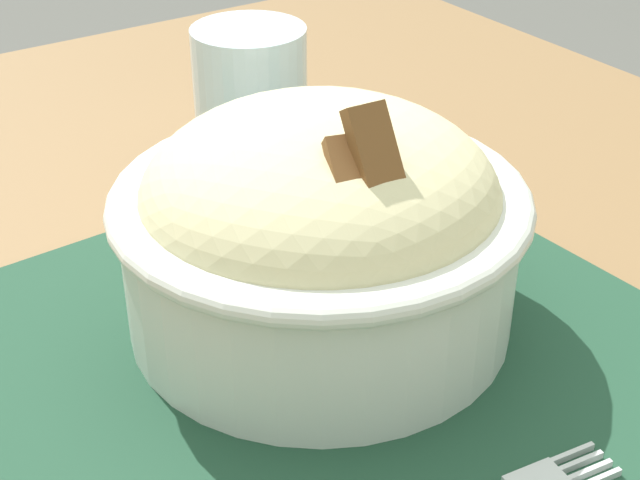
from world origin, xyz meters
name	(u,v)px	position (x,y,z in m)	size (l,w,h in m)	color
table	(300,443)	(0.00, 0.00, 0.63)	(1.05, 0.91, 0.70)	olive
placemat	(356,372)	(0.04, 0.01, 0.70)	(0.40, 0.35, 0.00)	#1E422D
bowl	(320,225)	(-0.01, 0.02, 0.76)	(0.26, 0.26, 0.14)	silver
drinking_glass	(251,109)	(-0.20, 0.09, 0.75)	(0.08, 0.08, 0.10)	silver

